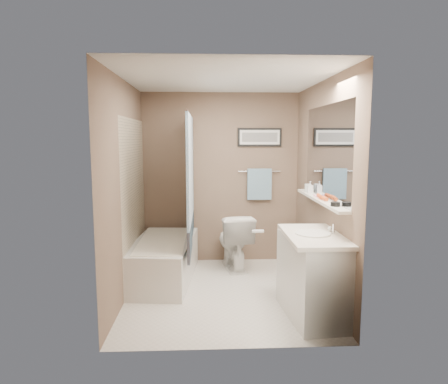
{
  "coord_description": "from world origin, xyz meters",
  "views": [
    {
      "loc": [
        -0.2,
        -4.4,
        1.76
      ],
      "look_at": [
        0.0,
        0.15,
        1.15
      ],
      "focal_mm": 32.0,
      "sensor_mm": 36.0,
      "label": 1
    }
  ],
  "objects_px": {
    "candle_bowl_near": "(335,204)",
    "hair_brush_back": "(320,196)",
    "hair_brush_front": "(323,198)",
    "soap_bottle": "(310,187)",
    "toilet": "(234,241)",
    "vanity": "(314,278)",
    "glass_jar": "(308,188)",
    "bathtub": "(163,260)"
  },
  "relations": [
    {
      "from": "hair_brush_back",
      "to": "glass_jar",
      "type": "bearing_deg",
      "value": 90.0
    },
    {
      "from": "candle_bowl_near",
      "to": "hair_brush_back",
      "type": "bearing_deg",
      "value": 90.0
    },
    {
      "from": "vanity",
      "to": "hair_brush_back",
      "type": "distance_m",
      "value": 0.92
    },
    {
      "from": "bathtub",
      "to": "soap_bottle",
      "type": "height_order",
      "value": "soap_bottle"
    },
    {
      "from": "hair_brush_front",
      "to": "glass_jar",
      "type": "xyz_separation_m",
      "value": [
        0.0,
        0.64,
        0.03
      ]
    },
    {
      "from": "candle_bowl_near",
      "to": "hair_brush_back",
      "type": "distance_m",
      "value": 0.52
    },
    {
      "from": "candle_bowl_near",
      "to": "hair_brush_back",
      "type": "height_order",
      "value": "hair_brush_back"
    },
    {
      "from": "soap_bottle",
      "to": "bathtub",
      "type": "bearing_deg",
      "value": 173.94
    },
    {
      "from": "hair_brush_back",
      "to": "hair_brush_front",
      "type": "bearing_deg",
      "value": -90.0
    },
    {
      "from": "toilet",
      "to": "vanity",
      "type": "relative_size",
      "value": 0.84
    },
    {
      "from": "toilet",
      "to": "hair_brush_front",
      "type": "relative_size",
      "value": 3.45
    },
    {
      "from": "hair_brush_front",
      "to": "soap_bottle",
      "type": "bearing_deg",
      "value": 90.0
    },
    {
      "from": "hair_brush_front",
      "to": "hair_brush_back",
      "type": "relative_size",
      "value": 1.0
    },
    {
      "from": "bathtub",
      "to": "soap_bottle",
      "type": "xyz_separation_m",
      "value": [
        1.79,
        -0.19,
        0.94
      ]
    },
    {
      "from": "hair_brush_back",
      "to": "soap_bottle",
      "type": "xyz_separation_m",
      "value": [
        0.0,
        0.42,
        0.05
      ]
    },
    {
      "from": "hair_brush_back",
      "to": "candle_bowl_near",
      "type": "bearing_deg",
      "value": -90.0
    },
    {
      "from": "bathtub",
      "to": "glass_jar",
      "type": "height_order",
      "value": "glass_jar"
    },
    {
      "from": "vanity",
      "to": "soap_bottle",
      "type": "relative_size",
      "value": 6.43
    },
    {
      "from": "toilet",
      "to": "vanity",
      "type": "bearing_deg",
      "value": 104.71
    },
    {
      "from": "candle_bowl_near",
      "to": "hair_brush_front",
      "type": "relative_size",
      "value": 0.41
    },
    {
      "from": "hair_brush_front",
      "to": "vanity",
      "type": "bearing_deg",
      "value": -115.34
    },
    {
      "from": "soap_bottle",
      "to": "toilet",
      "type": "bearing_deg",
      "value": 144.79
    },
    {
      "from": "hair_brush_front",
      "to": "hair_brush_back",
      "type": "height_order",
      "value": "same"
    },
    {
      "from": "vanity",
      "to": "hair_brush_front",
      "type": "bearing_deg",
      "value": 58.89
    },
    {
      "from": "toilet",
      "to": "hair_brush_front",
      "type": "xyz_separation_m",
      "value": [
        0.87,
        -1.15,
        0.76
      ]
    },
    {
      "from": "soap_bottle",
      "to": "vanity",
      "type": "bearing_deg",
      "value": -101.22
    },
    {
      "from": "vanity",
      "to": "glass_jar",
      "type": "relative_size",
      "value": 9.0
    },
    {
      "from": "hair_brush_back",
      "to": "glass_jar",
      "type": "relative_size",
      "value": 2.2
    },
    {
      "from": "hair_brush_back",
      "to": "soap_bottle",
      "type": "bearing_deg",
      "value": 90.0
    },
    {
      "from": "bathtub",
      "to": "candle_bowl_near",
      "type": "relative_size",
      "value": 16.67
    },
    {
      "from": "candle_bowl_near",
      "to": "soap_bottle",
      "type": "xyz_separation_m",
      "value": [
        0.0,
        0.94,
        0.05
      ]
    },
    {
      "from": "bathtub",
      "to": "hair_brush_back",
      "type": "height_order",
      "value": "hair_brush_back"
    },
    {
      "from": "soap_bottle",
      "to": "candle_bowl_near",
      "type": "bearing_deg",
      "value": -90.0
    },
    {
      "from": "hair_brush_back",
      "to": "glass_jar",
      "type": "height_order",
      "value": "glass_jar"
    },
    {
      "from": "candle_bowl_near",
      "to": "toilet",
      "type": "bearing_deg",
      "value": 119.14
    },
    {
      "from": "toilet",
      "to": "candle_bowl_near",
      "type": "xyz_separation_m",
      "value": [
        0.87,
        -1.56,
        0.76
      ]
    },
    {
      "from": "candle_bowl_near",
      "to": "bathtub",
      "type": "bearing_deg",
      "value": 147.58
    },
    {
      "from": "candle_bowl_near",
      "to": "hair_brush_back",
      "type": "relative_size",
      "value": 0.41
    },
    {
      "from": "glass_jar",
      "to": "soap_bottle",
      "type": "xyz_separation_m",
      "value": [
        0.0,
        -0.09,
        0.02
      ]
    },
    {
      "from": "toilet",
      "to": "soap_bottle",
      "type": "height_order",
      "value": "soap_bottle"
    },
    {
      "from": "soap_bottle",
      "to": "glass_jar",
      "type": "bearing_deg",
      "value": 90.0
    },
    {
      "from": "candle_bowl_near",
      "to": "soap_bottle",
      "type": "relative_size",
      "value": 0.64
    }
  ]
}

